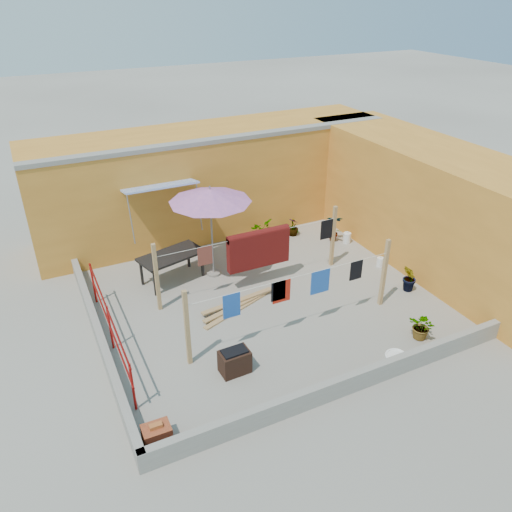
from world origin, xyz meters
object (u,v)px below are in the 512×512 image
patio_umbrella (210,196)px  green_hose (290,230)px  plant_back_a (261,231)px  outdoor_table (171,257)px  brick_stack (157,434)px  water_jug_a (380,262)px  white_basin (396,356)px  brazier (235,361)px  water_jug_b (347,238)px

patio_umbrella → green_hose: bearing=23.9°
green_hose → plant_back_a: 1.21m
patio_umbrella → outdoor_table: bearing=170.5°
brick_stack → water_jug_a: size_ratio=1.62×
white_basin → brazier: bearing=160.9°
white_basin → water_jug_b: bearing=66.2°
outdoor_table → water_jug_b: size_ratio=4.93×
white_basin → water_jug_b: size_ratio=1.30×
outdoor_table → water_jug_b: outdoor_table is taller
brazier → plant_back_a: size_ratio=0.88×
outdoor_table → plant_back_a: (3.15, 1.03, -0.36)m
white_basin → brick_stack: bearing=179.2°
brick_stack → brazier: brazier is taller
brick_stack → brazier: size_ratio=0.80×
white_basin → green_hose: 6.48m
patio_umbrella → plant_back_a: bearing=30.5°
outdoor_table → water_jug_b: 5.52m
brazier → white_basin: bearing=-19.1°
brazier → green_hose: 6.78m
outdoor_table → brick_stack: (-1.91, -5.09, -0.53)m
white_basin → water_jug_a: 3.98m
brazier → green_hose: (4.27, 5.27, -0.23)m
patio_umbrella → green_hose: 4.18m
outdoor_table → water_jug_b: bearing=-2.3°
patio_umbrella → green_hose: patio_umbrella is taller
brick_stack → plant_back_a: bearing=50.4°
plant_back_a → patio_umbrella: bearing=-149.5°
water_jug_a → patio_umbrella: bearing=159.4°
outdoor_table → brick_stack: outdoor_table is taller
green_hose → plant_back_a: plant_back_a is taller
patio_umbrella → brazier: patio_umbrella is taller
brick_stack → green_hose: bearing=45.5°
outdoor_table → brick_stack: 5.46m
outdoor_table → brazier: size_ratio=2.98×
water_jug_a → plant_back_a: (-2.34, 2.86, 0.22)m
outdoor_table → green_hose: size_ratio=3.30×
outdoor_table → green_hose: bearing=16.0°
water_jug_b → plant_back_a: plant_back_a is taller
brazier → white_basin: size_ratio=1.28×
patio_umbrella → water_jug_a: size_ratio=8.40×
outdoor_table → white_basin: (3.30, -5.16, -0.67)m
white_basin → patio_umbrella: bearing=113.9°
green_hose → white_basin: bearing=-98.9°
white_basin → water_jug_a: water_jug_a is taller
patio_umbrella → plant_back_a: size_ratio=3.63×
plant_back_a → outdoor_table: bearing=-161.9°
brick_stack → water_jug_b: brick_stack is taller
brick_stack → water_jug_b: (7.40, 4.87, -0.02)m
water_jug_a → brazier: bearing=-158.1°
white_basin → water_jug_b: 5.40m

